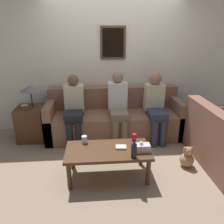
% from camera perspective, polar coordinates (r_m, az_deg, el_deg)
% --- Properties ---
extents(ground_plane, '(16.00, 16.00, 0.00)m').
position_cam_1_polar(ground_plane, '(3.90, 1.34, -9.00)').
color(ground_plane, gray).
extents(wall_back, '(9.00, 0.08, 2.60)m').
position_cam_1_polar(wall_back, '(4.35, 0.21, 12.41)').
color(wall_back, silver).
rests_on(wall_back, ground_plane).
extents(couch_main, '(2.50, 0.81, 0.89)m').
position_cam_1_polar(couch_main, '(4.19, 0.69, -1.90)').
color(couch_main, brown).
rests_on(couch_main, ground_plane).
extents(coffee_table, '(1.14, 0.57, 0.42)m').
position_cam_1_polar(coffee_table, '(3.01, -1.06, -10.65)').
color(coffee_table, '#4C2D19').
rests_on(coffee_table, ground_plane).
extents(side_table_with_lamp, '(0.48, 0.48, 1.03)m').
position_cam_1_polar(side_table_with_lamp, '(4.27, -20.29, -2.12)').
color(side_table_with_lamp, '#4C2D19').
rests_on(side_table_with_lamp, ground_plane).
extents(wine_bottle, '(0.07, 0.07, 0.27)m').
position_cam_1_polar(wine_bottle, '(2.78, 5.75, -9.92)').
color(wine_bottle, black).
rests_on(wine_bottle, coffee_table).
extents(drinking_glass, '(0.08, 0.08, 0.10)m').
position_cam_1_polar(drinking_glass, '(3.15, -7.23, -7.12)').
color(drinking_glass, silver).
rests_on(drinking_glass, coffee_table).
extents(book_stack, '(0.16, 0.12, 0.02)m').
position_cam_1_polar(book_stack, '(3.01, 2.38, -9.16)').
color(book_stack, beige).
rests_on(book_stack, coffee_table).
extents(soda_can, '(0.07, 0.07, 0.12)m').
position_cam_1_polar(soda_can, '(3.16, 5.82, -6.72)').
color(soda_can, red).
rests_on(soda_can, coffee_table).
extents(tissue_box, '(0.23, 0.12, 0.15)m').
position_cam_1_polar(tissue_box, '(2.94, 7.63, -9.20)').
color(tissue_box, silver).
rests_on(tissue_box, coffee_table).
extents(person_left, '(0.34, 0.62, 1.20)m').
position_cam_1_polar(person_left, '(3.93, -9.88, 1.45)').
color(person_left, black).
rests_on(person_left, ground_plane).
extents(person_middle, '(0.34, 0.62, 1.24)m').
position_cam_1_polar(person_middle, '(3.92, 1.62, 2.06)').
color(person_middle, '#756651').
rests_on(person_middle, ground_plane).
extents(person_right, '(0.34, 0.63, 1.22)m').
position_cam_1_polar(person_right, '(4.01, 11.27, 2.12)').
color(person_right, '#2D334C').
rests_on(person_right, ground_plane).
extents(teddy_bear, '(0.21, 0.21, 0.33)m').
position_cam_1_polar(teddy_bear, '(3.51, 19.00, -11.26)').
color(teddy_bear, '#A87A51').
rests_on(teddy_bear, ground_plane).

